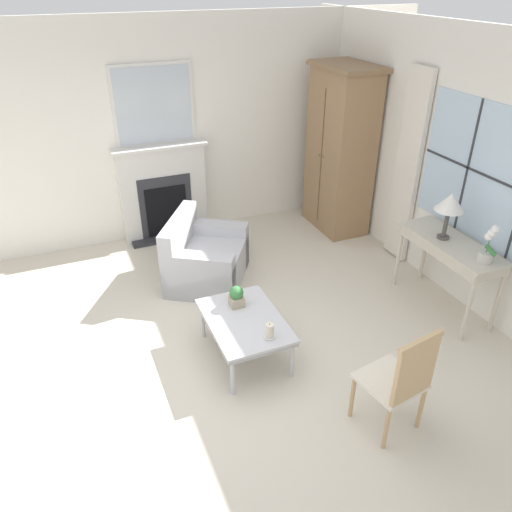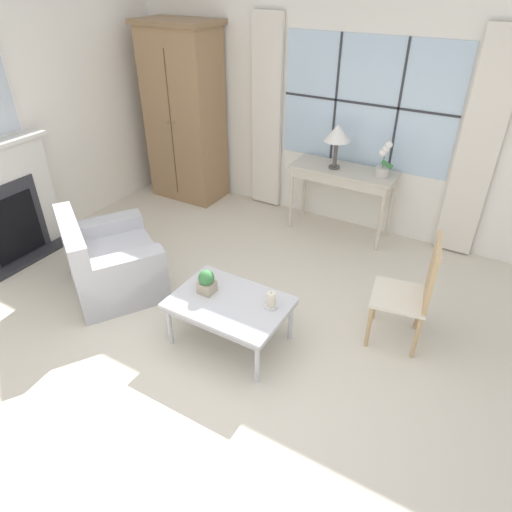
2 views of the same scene
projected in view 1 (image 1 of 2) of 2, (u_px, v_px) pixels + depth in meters
ground_plane at (205, 378)px, 4.53m from camera, size 14.00×14.00×0.00m
wall_back_windowed at (495, 187)px, 4.85m from camera, size 7.20×0.14×2.80m
wall_left at (173, 131)px, 6.45m from camera, size 0.06×7.20×2.80m
fireplace at (163, 184)px, 6.60m from camera, size 0.34×1.22×2.26m
armoire at (340, 150)px, 6.68m from camera, size 1.00×0.62×2.21m
console_table at (451, 250)px, 5.14m from camera, size 1.18×0.45×0.81m
table_lamp at (450, 204)px, 4.97m from camera, size 0.29×0.29×0.50m
potted_orchid at (488, 247)px, 4.67m from camera, size 0.18×0.14×0.40m
armchair_upholstered at (205, 259)px, 5.83m from camera, size 1.27×1.21×0.79m
side_chair_wooden at (402, 378)px, 3.75m from camera, size 0.51×0.51×1.00m
coffee_table at (245, 323)px, 4.61m from camera, size 0.95×0.67×0.43m
potted_plant_small at (236, 296)px, 4.71m from camera, size 0.13×0.13×0.21m
pillar_candle at (270, 331)px, 4.32m from camera, size 0.11×0.11×0.15m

